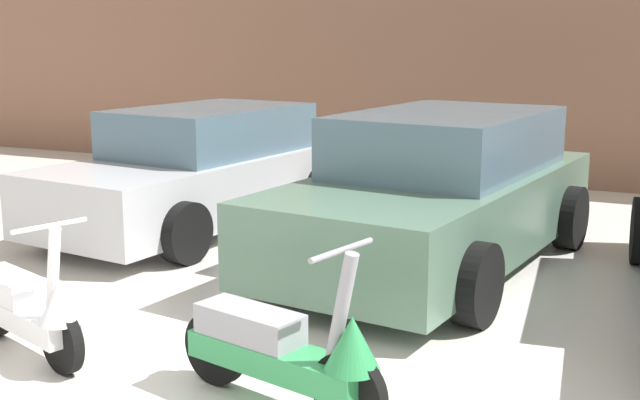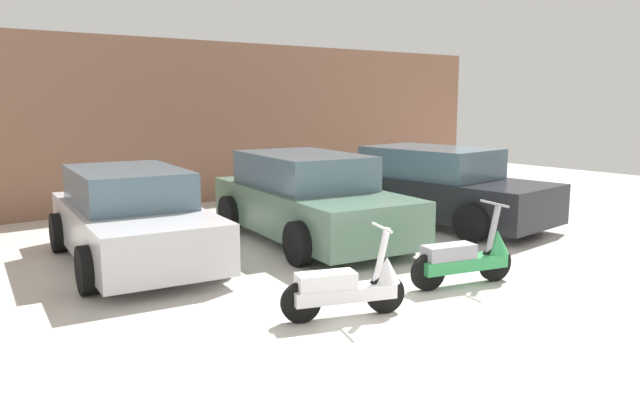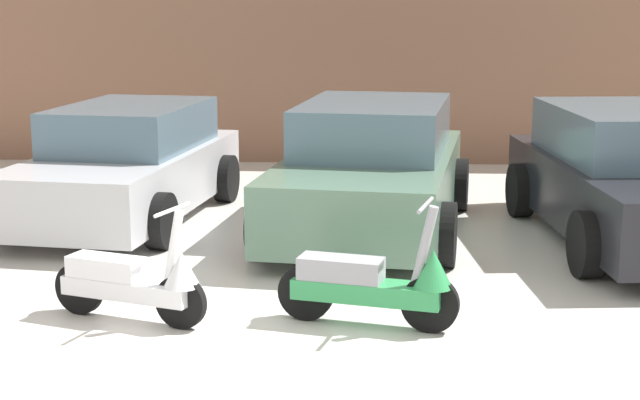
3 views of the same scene
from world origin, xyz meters
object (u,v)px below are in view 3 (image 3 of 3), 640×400
Objects in this scene: scooter_front_right at (375,282)px; car_rear_center at (371,170)px; car_rear_right at (633,179)px; scooter_front_left at (135,281)px; car_rear_left at (128,165)px.

scooter_front_right is 3.31m from car_rear_center.
scooter_front_right is 0.34× the size of car_rear_right.
car_rear_center reaches higher than car_rear_right.
scooter_front_left is 0.92× the size of scooter_front_right.
scooter_front_right is 4.73m from car_rear_left.
car_rear_center reaches higher than scooter_front_right.
scooter_front_right is at bearing 8.53° from car_rear_center.
car_rear_left is (-2.92, 3.71, 0.27)m from scooter_front_right.
scooter_front_right is at bearing 18.91° from scooter_front_left.
car_rear_left is at bearing 141.86° from scooter_front_right.
scooter_front_left is 0.33× the size of car_rear_left.
car_rear_left reaches higher than scooter_front_left.
scooter_front_right is (1.94, -0.01, 0.02)m from scooter_front_left.
scooter_front_left is at bearing -166.51° from scooter_front_right.
scooter_front_left is 5.55m from car_rear_right.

